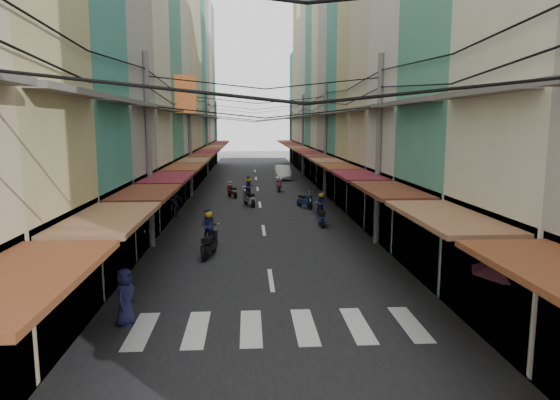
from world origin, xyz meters
name	(u,v)px	position (x,y,z in m)	size (l,w,h in m)	color
ground	(269,264)	(0.00, 0.00, 0.00)	(160.00, 160.00, 0.00)	slate
road	(258,192)	(0.00, 20.00, 0.01)	(10.00, 80.00, 0.02)	black
sidewalk_left	(173,193)	(-6.50, 20.00, 0.03)	(3.00, 80.00, 0.06)	slate
sidewalk_right	(341,191)	(6.50, 20.00, 0.03)	(3.00, 80.00, 0.06)	slate
crosswalk	(278,327)	(0.00, -6.00, 0.03)	(7.55, 2.40, 0.01)	silver
building_row_left	(139,55)	(-7.92, 16.56, 9.78)	(7.80, 67.67, 23.70)	beige
building_row_right	(374,63)	(7.92, 16.45, 9.41)	(7.80, 68.98, 22.59)	teal
utility_poles	(259,103)	(0.00, 15.01, 6.59)	(10.20, 66.13, 8.20)	slate
white_car	(283,179)	(2.54, 29.29, 0.00)	(4.71, 1.85, 1.66)	silver
bicycle	(433,243)	(7.50, 3.00, 0.00)	(0.60, 1.61, 1.10)	black
moving_scooters	(265,207)	(0.18, 10.01, 0.55)	(5.89, 21.34, 1.94)	black
parked_scooters	(432,290)	(4.56, -4.67, 0.47)	(13.38, 12.30, 0.99)	black
pedestrians	(181,218)	(-3.78, 4.05, 1.03)	(11.81, 21.76, 2.22)	#2B212C
market_umbrella	(518,263)	(5.58, -7.29, 2.00)	(2.15, 2.15, 2.27)	#B2B2B7
traffic_sign	(467,239)	(5.49, -4.75, 2.00)	(0.10, 0.61, 2.76)	slate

